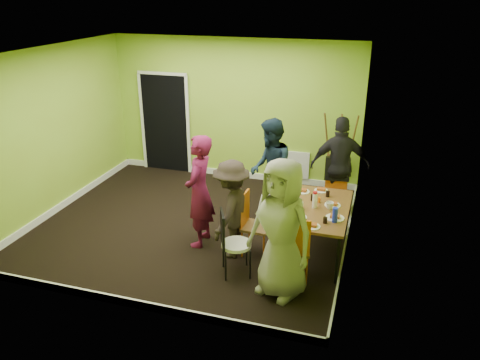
# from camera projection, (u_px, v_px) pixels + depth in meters

# --- Properties ---
(ground) EXTENTS (5.00, 5.00, 0.00)m
(ground) POSITION_uv_depth(u_px,v_px,m) (194.00, 224.00, 7.79)
(ground) COLOR black
(ground) RESTS_ON ground
(room_walls) EXTENTS (5.04, 4.54, 2.82)m
(room_walls) POSITION_uv_depth(u_px,v_px,m) (191.00, 168.00, 7.46)
(room_walls) COLOR #92B52E
(room_walls) RESTS_ON ground
(dining_table) EXTENTS (0.90, 1.50, 0.75)m
(dining_table) POSITION_uv_depth(u_px,v_px,m) (317.00, 211.00, 6.70)
(dining_table) COLOR black
(dining_table) RESTS_ON ground
(chair_left_far) EXTENTS (0.48, 0.48, 0.99)m
(chair_left_far) POSITION_uv_depth(u_px,v_px,m) (275.00, 193.00, 7.64)
(chair_left_far) COLOR #D36513
(chair_left_far) RESTS_ON ground
(chair_left_near) EXTENTS (0.41, 0.41, 0.95)m
(chair_left_near) POSITION_uv_depth(u_px,v_px,m) (251.00, 220.00, 6.78)
(chair_left_near) COLOR #D36513
(chair_left_near) RESTS_ON ground
(chair_back_end) EXTENTS (0.45, 0.52, 1.01)m
(chair_back_end) POSITION_uv_depth(u_px,v_px,m) (337.00, 175.00, 7.91)
(chair_back_end) COLOR #D36513
(chair_back_end) RESTS_ON ground
(chair_front_end) EXTENTS (0.49, 0.49, 0.98)m
(chair_front_end) POSITION_uv_depth(u_px,v_px,m) (294.00, 246.00, 6.08)
(chair_front_end) COLOR #D36513
(chair_front_end) RESTS_ON ground
(chair_bentwood) EXTENTS (0.49, 0.48, 0.94)m
(chair_bentwood) POSITION_uv_depth(u_px,v_px,m) (231.00, 240.00, 6.28)
(chair_bentwood) COLOR black
(chair_bentwood) RESTS_ON ground
(easel) EXTENTS (0.63, 0.59, 1.57)m
(easel) POSITION_uv_depth(u_px,v_px,m) (339.00, 154.00, 8.71)
(easel) COLOR brown
(easel) RESTS_ON ground
(plate_near_left) EXTENTS (0.23, 0.23, 0.01)m
(plate_near_left) POSITION_uv_depth(u_px,v_px,m) (302.00, 191.00, 7.19)
(plate_near_left) COLOR white
(plate_near_left) RESTS_ON dining_table
(plate_near_right) EXTENTS (0.25, 0.25, 0.01)m
(plate_near_right) POSITION_uv_depth(u_px,v_px,m) (298.00, 217.00, 6.39)
(plate_near_right) COLOR white
(plate_near_right) RESTS_ON dining_table
(plate_far_back) EXTENTS (0.21, 0.21, 0.01)m
(plate_far_back) POSITION_uv_depth(u_px,v_px,m) (321.00, 191.00, 7.22)
(plate_far_back) COLOR white
(plate_far_back) RESTS_ON dining_table
(plate_far_front) EXTENTS (0.22, 0.22, 0.01)m
(plate_far_front) POSITION_uv_depth(u_px,v_px,m) (312.00, 226.00, 6.14)
(plate_far_front) COLOR white
(plate_far_front) RESTS_ON dining_table
(plate_wall_back) EXTENTS (0.23, 0.23, 0.01)m
(plate_wall_back) POSITION_uv_depth(u_px,v_px,m) (333.00, 205.00, 6.74)
(plate_wall_back) COLOR white
(plate_wall_back) RESTS_ON dining_table
(plate_wall_front) EXTENTS (0.26, 0.26, 0.01)m
(plate_wall_front) POSITION_uv_depth(u_px,v_px,m) (335.00, 218.00, 6.37)
(plate_wall_front) COLOR white
(plate_wall_front) RESTS_ON dining_table
(thermos) EXTENTS (0.07, 0.07, 0.22)m
(thermos) POSITION_uv_depth(u_px,v_px,m) (315.00, 201.00, 6.64)
(thermos) COLOR white
(thermos) RESTS_ON dining_table
(blue_bottle) EXTENTS (0.07, 0.07, 0.21)m
(blue_bottle) POSITION_uv_depth(u_px,v_px,m) (335.00, 215.00, 6.23)
(blue_bottle) COLOR #1B2BD1
(blue_bottle) RESTS_ON dining_table
(orange_bottle) EXTENTS (0.04, 0.04, 0.08)m
(orange_bottle) POSITION_uv_depth(u_px,v_px,m) (319.00, 200.00, 6.82)
(orange_bottle) COLOR #D36513
(orange_bottle) RESTS_ON dining_table
(glass_mid) EXTENTS (0.06, 0.06, 0.10)m
(glass_mid) POSITION_uv_depth(u_px,v_px,m) (313.00, 198.00, 6.88)
(glass_mid) COLOR black
(glass_mid) RESTS_ON dining_table
(glass_back) EXTENTS (0.06, 0.06, 0.09)m
(glass_back) POSITION_uv_depth(u_px,v_px,m) (328.00, 194.00, 7.01)
(glass_back) COLOR black
(glass_back) RESTS_ON dining_table
(glass_front) EXTENTS (0.06, 0.06, 0.09)m
(glass_front) POSITION_uv_depth(u_px,v_px,m) (325.00, 220.00, 6.23)
(glass_front) COLOR black
(glass_front) RESTS_ON dining_table
(cup_a) EXTENTS (0.13, 0.13, 0.10)m
(cup_a) POSITION_uv_depth(u_px,v_px,m) (299.00, 205.00, 6.63)
(cup_a) COLOR white
(cup_a) RESTS_ON dining_table
(cup_b) EXTENTS (0.11, 0.11, 0.10)m
(cup_b) POSITION_uv_depth(u_px,v_px,m) (330.00, 206.00, 6.62)
(cup_b) COLOR white
(cup_b) RESTS_ON dining_table
(person_standing) EXTENTS (0.44, 0.65, 1.73)m
(person_standing) POSITION_uv_depth(u_px,v_px,m) (199.00, 191.00, 6.92)
(person_standing) COLOR maroon
(person_standing) RESTS_ON ground
(person_left_far) EXTENTS (0.86, 0.99, 1.72)m
(person_left_far) POSITION_uv_depth(u_px,v_px,m) (270.00, 170.00, 7.74)
(person_left_far) COLOR #132130
(person_left_far) RESTS_ON ground
(person_left_near) EXTENTS (0.62, 0.99, 1.47)m
(person_left_near) POSITION_uv_depth(u_px,v_px,m) (231.00, 209.00, 6.66)
(person_left_near) COLOR black
(person_left_near) RESTS_ON ground
(person_back_end) EXTENTS (1.06, 0.60, 1.71)m
(person_back_end) POSITION_uv_depth(u_px,v_px,m) (340.00, 166.00, 7.94)
(person_back_end) COLOR black
(person_back_end) RESTS_ON ground
(person_front_end) EXTENTS (1.05, 0.88, 1.83)m
(person_front_end) POSITION_uv_depth(u_px,v_px,m) (281.00, 229.00, 5.74)
(person_front_end) COLOR gray
(person_front_end) RESTS_ON ground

